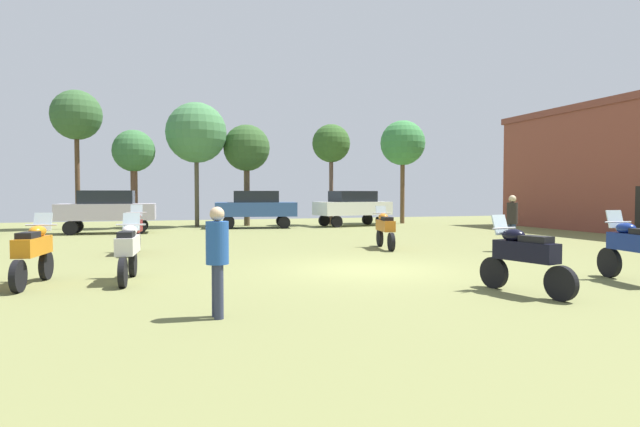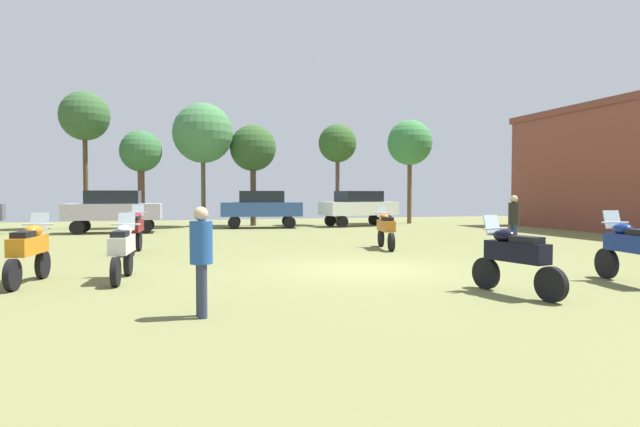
% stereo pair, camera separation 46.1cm
% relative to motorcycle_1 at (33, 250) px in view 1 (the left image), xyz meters
% --- Properties ---
extents(ground_plane, '(44.00, 52.00, 0.02)m').
position_rel_motorcycle_1_xyz_m(ground_plane, '(7.32, 0.10, -0.73)').
color(ground_plane, olive).
extents(motorcycle_1, '(0.65, 2.14, 1.46)m').
position_rel_motorcycle_1_xyz_m(motorcycle_1, '(0.00, 0.00, 0.00)').
color(motorcycle_1, black).
rests_on(motorcycle_1, ground).
extents(motorcycle_2, '(0.62, 2.14, 1.51)m').
position_rel_motorcycle_1_xyz_m(motorcycle_2, '(1.76, 5.34, 0.02)').
color(motorcycle_2, black).
rests_on(motorcycle_2, ground).
extents(motorcycle_3, '(0.66, 2.24, 1.50)m').
position_rel_motorcycle_1_xyz_m(motorcycle_3, '(11.89, -3.41, 0.02)').
color(motorcycle_3, black).
rests_on(motorcycle_3, ground).
extents(motorcycle_5, '(0.62, 2.08, 1.44)m').
position_rel_motorcycle_1_xyz_m(motorcycle_5, '(1.81, -0.06, -0.01)').
color(motorcycle_5, black).
rests_on(motorcycle_5, ground).
extents(motorcycle_6, '(0.70, 2.17, 1.44)m').
position_rel_motorcycle_1_xyz_m(motorcycle_6, '(9.80, 4.49, -0.01)').
color(motorcycle_6, black).
rests_on(motorcycle_6, ground).
extents(motorcycle_8, '(0.74, 2.06, 1.45)m').
position_rel_motorcycle_1_xyz_m(motorcycle_8, '(8.88, -3.74, -0.00)').
color(motorcycle_8, black).
rests_on(motorcycle_8, ground).
extents(car_1, '(4.37, 1.97, 2.00)m').
position_rel_motorcycle_1_xyz_m(car_1, '(0.27, 14.58, 0.45)').
color(car_1, black).
rests_on(car_1, ground).
extents(car_2, '(4.51, 2.40, 2.00)m').
position_rel_motorcycle_1_xyz_m(car_2, '(7.61, 16.41, 0.45)').
color(car_2, black).
rests_on(car_2, ground).
extents(car_4, '(4.56, 2.55, 2.00)m').
position_rel_motorcycle_1_xyz_m(car_4, '(13.20, 16.44, 0.45)').
color(car_4, black).
rests_on(car_4, ground).
extents(person_1, '(0.37, 0.37, 1.67)m').
position_rel_motorcycle_1_xyz_m(person_1, '(3.24, -3.95, 0.26)').
color(person_1, '#2D334B').
rests_on(person_1, ground).
extents(person_2, '(0.34, 0.34, 1.81)m').
position_rel_motorcycle_1_xyz_m(person_2, '(13.39, 2.54, 0.35)').
color(person_2, '#253350').
rests_on(person_2, ground).
extents(tree_2, '(2.24, 2.24, 5.94)m').
position_rel_motorcycle_1_xyz_m(tree_2, '(12.37, 17.84, 4.04)').
color(tree_2, brown).
rests_on(tree_2, ground).
extents(tree_3, '(2.57, 2.57, 7.23)m').
position_rel_motorcycle_1_xyz_m(tree_3, '(-1.44, 18.32, 5.17)').
color(tree_3, '#513824').
rests_on(tree_3, ground).
extents(tree_4, '(2.66, 2.66, 5.81)m').
position_rel_motorcycle_1_xyz_m(tree_4, '(7.48, 18.54, 3.71)').
color(tree_4, brown).
rests_on(tree_4, ground).
extents(tree_5, '(2.77, 2.77, 6.39)m').
position_rel_motorcycle_1_xyz_m(tree_5, '(17.14, 18.11, 4.24)').
color(tree_5, brown).
rests_on(tree_5, ground).
extents(tree_6, '(2.21, 2.21, 5.22)m').
position_rel_motorcycle_1_xyz_m(tree_6, '(1.36, 17.89, 3.31)').
color(tree_6, brown).
rests_on(tree_6, ground).
extents(tree_8, '(3.34, 3.34, 6.90)m').
position_rel_motorcycle_1_xyz_m(tree_8, '(4.64, 18.34, 4.49)').
color(tree_8, brown).
rests_on(tree_8, ground).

